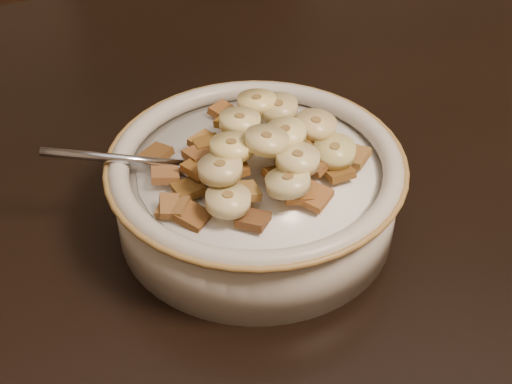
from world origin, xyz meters
name	(u,v)px	position (x,y,z in m)	size (l,w,h in m)	color
chair	(238,77)	(-0.10, 0.53, 0.53)	(0.47, 0.47, 1.06)	#332114
cereal_bowl	(256,196)	(-0.27, -0.03, 0.78)	(0.22, 0.22, 0.05)	#B4AFA4
milk	(256,170)	(-0.27, -0.03, 0.80)	(0.18, 0.18, 0.00)	white
spoon	(210,167)	(-0.30, -0.02, 0.81)	(0.04, 0.05, 0.01)	#A8AEC0
cereal_square_0	(299,146)	(-0.24, -0.04, 0.82)	(0.02, 0.02, 0.01)	#96611A
cereal_square_1	(233,167)	(-0.29, -0.05, 0.82)	(0.02, 0.02, 0.01)	#9D6422
cereal_square_2	(173,207)	(-0.34, -0.06, 0.81)	(0.02, 0.02, 0.01)	brown
cereal_square_3	(253,136)	(-0.27, -0.02, 0.83)	(0.02, 0.02, 0.01)	olive
cereal_square_4	(253,220)	(-0.29, -0.09, 0.81)	(0.02, 0.02, 0.01)	brown
cereal_square_5	(297,148)	(-0.24, -0.04, 0.82)	(0.02, 0.02, 0.01)	brown
cereal_square_6	(207,144)	(-0.30, -0.01, 0.82)	(0.02, 0.02, 0.01)	brown
cereal_square_7	(193,217)	(-0.33, -0.07, 0.81)	(0.02, 0.02, 0.01)	brown
cereal_square_8	(165,175)	(-0.34, -0.03, 0.81)	(0.02, 0.02, 0.01)	brown
cereal_square_9	(284,123)	(-0.23, 0.01, 0.81)	(0.02, 0.02, 0.01)	brown
cereal_square_10	(205,143)	(-0.30, 0.00, 0.81)	(0.02, 0.02, 0.01)	brown
cereal_square_11	(316,163)	(-0.23, -0.06, 0.82)	(0.02, 0.02, 0.01)	olive
cereal_square_12	(224,112)	(-0.27, 0.04, 0.81)	(0.02, 0.02, 0.01)	brown
cereal_square_13	(354,156)	(-0.20, -0.05, 0.81)	(0.02, 0.02, 0.01)	olive
cereal_square_14	(289,167)	(-0.26, -0.06, 0.82)	(0.02, 0.02, 0.01)	#8D6020
cereal_square_15	(174,206)	(-0.34, -0.06, 0.81)	(0.02, 0.02, 0.01)	#92582F
cereal_square_16	(189,189)	(-0.33, -0.05, 0.81)	(0.02, 0.02, 0.01)	brown
cereal_square_17	(280,141)	(-0.25, -0.03, 0.82)	(0.02, 0.02, 0.01)	brown
cereal_square_18	(156,154)	(-0.34, 0.00, 0.81)	(0.02, 0.02, 0.01)	brown
cereal_square_19	(200,154)	(-0.31, -0.02, 0.82)	(0.02, 0.02, 0.01)	brown
cereal_square_20	(282,126)	(-0.24, 0.00, 0.81)	(0.02, 0.02, 0.01)	#9D6B1B
cereal_square_21	(323,142)	(-0.21, -0.03, 0.81)	(0.02, 0.02, 0.01)	brown
cereal_square_22	(244,191)	(-0.29, -0.07, 0.81)	(0.02, 0.02, 0.01)	olive
cereal_square_23	(297,192)	(-0.26, -0.08, 0.81)	(0.02, 0.02, 0.01)	brown
cereal_square_24	(315,196)	(-0.25, -0.09, 0.81)	(0.02, 0.02, 0.01)	brown
cereal_square_25	(318,134)	(-0.22, -0.02, 0.81)	(0.02, 0.02, 0.01)	#9D5B20
cereal_square_26	(270,140)	(-0.26, -0.03, 0.83)	(0.02, 0.02, 0.01)	brown
cereal_square_27	(338,172)	(-0.22, -0.07, 0.81)	(0.02, 0.02, 0.01)	brown
cereal_square_28	(231,121)	(-0.27, 0.02, 0.82)	(0.02, 0.02, 0.01)	brown
cereal_square_29	(199,167)	(-0.31, -0.04, 0.82)	(0.02, 0.02, 0.01)	brown
cereal_square_30	(280,178)	(-0.26, -0.07, 0.82)	(0.02, 0.02, 0.01)	brown
banana_slice_0	(228,200)	(-0.31, -0.08, 0.82)	(0.03, 0.03, 0.01)	#E3D18A
banana_slice_1	(232,147)	(-0.29, -0.04, 0.83)	(0.03, 0.03, 0.01)	#F6EB86
banana_slice_2	(220,169)	(-0.31, -0.06, 0.83)	(0.03, 0.03, 0.01)	#D3C186
banana_slice_3	(334,151)	(-0.22, -0.05, 0.82)	(0.03, 0.03, 0.01)	#EDDE85
banana_slice_4	(257,102)	(-0.25, 0.03, 0.82)	(0.03, 0.03, 0.01)	#FED584
banana_slice_5	(298,159)	(-0.25, -0.07, 0.83)	(0.03, 0.03, 0.01)	beige
banana_slice_6	(278,108)	(-0.24, 0.01, 0.82)	(0.03, 0.03, 0.01)	#D2BF71
banana_slice_7	(288,182)	(-0.26, -0.08, 0.83)	(0.03, 0.03, 0.01)	beige
banana_slice_8	(267,141)	(-0.27, -0.05, 0.84)	(0.03, 0.03, 0.01)	#F7E585
banana_slice_9	(240,121)	(-0.27, -0.01, 0.83)	(0.03, 0.03, 0.01)	#FEDF8A
banana_slice_10	(285,134)	(-0.25, -0.04, 0.83)	(0.03, 0.03, 0.01)	#F7E191
banana_slice_11	(316,125)	(-0.22, -0.03, 0.83)	(0.03, 0.03, 0.01)	#FFD98D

